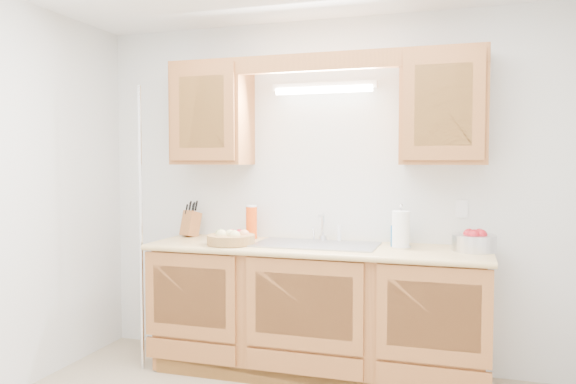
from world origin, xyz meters
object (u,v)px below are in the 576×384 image
at_px(knife_block, 191,223).
at_px(paper_towel, 401,230).
at_px(fruit_basket, 231,238).
at_px(apple_bowl, 474,242).

bearing_deg(knife_block, paper_towel, 11.86).
bearing_deg(fruit_basket, paper_towel, 9.75).
distance_m(knife_block, apple_bowl, 2.07).
bearing_deg(paper_towel, knife_block, 175.84).
bearing_deg(apple_bowl, paper_towel, -179.90).
xyz_separation_m(fruit_basket, knife_block, (-0.47, 0.31, 0.06)).
xyz_separation_m(fruit_basket, paper_towel, (1.13, 0.19, 0.07)).
height_order(knife_block, apple_bowl, knife_block).
xyz_separation_m(paper_towel, apple_bowl, (0.46, 0.00, -0.06)).
relative_size(knife_block, apple_bowl, 0.95).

